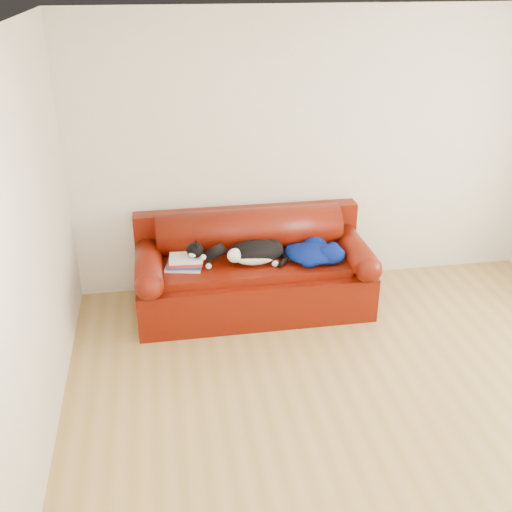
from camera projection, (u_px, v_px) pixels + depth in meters
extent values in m
plane|color=olive|center=(373.00, 403.00, 4.39)|extent=(4.50, 4.50, 0.00)
cube|color=beige|center=(312.00, 154.00, 5.59)|extent=(4.50, 0.02, 2.60)
cube|color=beige|center=(23.00, 269.00, 3.48)|extent=(0.02, 4.00, 2.60)
cube|color=white|center=(414.00, 24.00, 3.24)|extent=(4.50, 4.00, 0.02)
cube|color=#3E0602|center=(253.00, 287.00, 5.53)|extent=(2.10, 0.90, 0.42)
cube|color=#3E0602|center=(254.00, 266.00, 5.38)|extent=(1.66, 0.62, 0.10)
cylinder|color=black|center=(154.00, 333.00, 5.18)|extent=(0.06, 0.06, 0.05)
cylinder|color=black|center=(360.00, 314.00, 5.45)|extent=(0.06, 0.06, 0.05)
cylinder|color=black|center=(153.00, 295.00, 5.76)|extent=(0.06, 0.06, 0.05)
cylinder|color=black|center=(339.00, 280.00, 6.04)|extent=(0.06, 0.06, 0.05)
cube|color=#3E0602|center=(247.00, 249.00, 5.75)|extent=(2.10, 0.18, 0.85)
cylinder|color=#3E0602|center=(249.00, 230.00, 5.54)|extent=(1.70, 0.40, 0.40)
cylinder|color=#3E0602|center=(149.00, 263.00, 5.24)|extent=(0.24, 0.88, 0.24)
sphere|color=#3E0602|center=(149.00, 287.00, 4.85)|extent=(0.24, 0.24, 0.24)
cylinder|color=#3E0602|center=(353.00, 248.00, 5.52)|extent=(0.24, 0.88, 0.24)
sphere|color=#3E0602|center=(368.00, 269.00, 5.13)|extent=(0.24, 0.24, 0.24)
cube|color=beige|center=(185.00, 266.00, 5.25)|extent=(0.35, 0.30, 0.02)
cube|color=white|center=(185.00, 266.00, 5.25)|extent=(0.34, 0.28, 0.02)
cube|color=navy|center=(185.00, 263.00, 5.24)|extent=(0.34, 0.28, 0.02)
cube|color=white|center=(185.00, 263.00, 5.24)|extent=(0.32, 0.26, 0.02)
cube|color=red|center=(185.00, 261.00, 5.22)|extent=(0.32, 0.26, 0.02)
cube|color=white|center=(185.00, 261.00, 5.22)|extent=(0.30, 0.24, 0.02)
cube|color=white|center=(185.00, 258.00, 5.21)|extent=(0.30, 0.24, 0.02)
cube|color=white|center=(185.00, 258.00, 5.21)|extent=(0.29, 0.22, 0.02)
ellipsoid|color=black|center=(256.00, 252.00, 5.29)|extent=(0.53, 0.33, 0.21)
ellipsoid|color=silver|center=(255.00, 259.00, 5.25)|extent=(0.37, 0.20, 0.13)
ellipsoid|color=silver|center=(235.00, 255.00, 5.21)|extent=(0.16, 0.14, 0.13)
ellipsoid|color=black|center=(272.00, 251.00, 5.35)|extent=(0.23, 0.23, 0.18)
ellipsoid|color=black|center=(219.00, 250.00, 5.18)|extent=(0.16, 0.15, 0.13)
ellipsoid|color=silver|center=(218.00, 253.00, 5.15)|extent=(0.08, 0.07, 0.05)
sphere|color=#BF7272|center=(216.00, 254.00, 5.14)|extent=(0.02, 0.02, 0.02)
cone|color=black|center=(222.00, 245.00, 5.13)|extent=(0.06, 0.05, 0.06)
cone|color=black|center=(220.00, 241.00, 5.19)|extent=(0.06, 0.05, 0.06)
cylinder|color=black|center=(284.00, 256.00, 5.37)|extent=(0.13, 0.17, 0.05)
sphere|color=silver|center=(231.00, 266.00, 5.22)|extent=(0.05, 0.05, 0.05)
sphere|color=silver|center=(275.00, 264.00, 5.26)|extent=(0.05, 0.05, 0.05)
ellipsoid|color=#020348|center=(312.00, 253.00, 5.35)|extent=(0.48, 0.44, 0.14)
ellipsoid|color=#020348|center=(330.00, 254.00, 5.30)|extent=(0.29, 0.26, 0.17)
ellipsoid|color=#020348|center=(299.00, 251.00, 5.42)|extent=(0.29, 0.33, 0.11)
ellipsoid|color=#020348|center=(315.00, 245.00, 5.46)|extent=(0.24, 0.20, 0.17)
ellipsoid|color=#020348|center=(309.00, 260.00, 5.25)|extent=(0.19, 0.20, 0.11)
ellipsoid|color=white|center=(322.00, 254.00, 5.27)|extent=(0.20, 0.08, 0.05)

